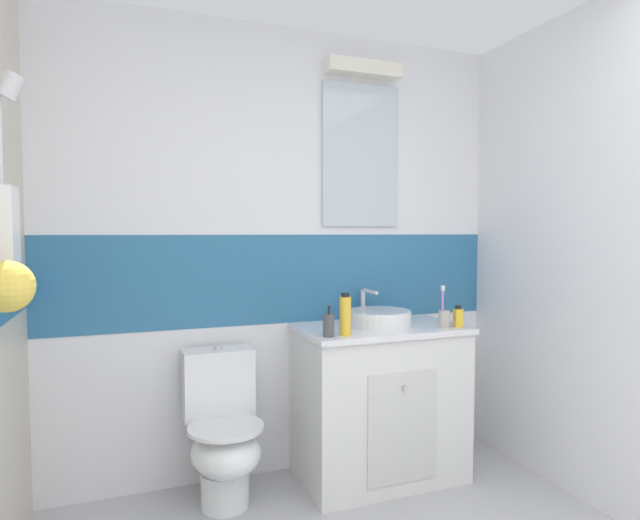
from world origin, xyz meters
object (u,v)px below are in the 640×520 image
at_px(sink_basin, 379,317).
at_px(perfume_flask_small, 458,317).
at_px(toilet, 223,433).
at_px(soap_dispenser, 329,325).
at_px(shampoo_bottle_tall, 345,315).
at_px(toothbrush_cup, 444,317).

relative_size(sink_basin, perfume_flask_small, 3.33).
bearing_deg(perfume_flask_small, toilet, 170.19).
xyz_separation_m(soap_dispenser, shampoo_bottle_tall, (0.09, 0.01, 0.04)).
bearing_deg(sink_basin, toothbrush_cup, -31.53).
bearing_deg(toilet, soap_dispenser, -23.16).
bearing_deg(toothbrush_cup, perfume_flask_small, -11.44).
bearing_deg(shampoo_bottle_tall, perfume_flask_small, -1.04).
relative_size(toilet, soap_dispenser, 5.02).
distance_m(soap_dispenser, perfume_flask_small, 0.75).
bearing_deg(shampoo_bottle_tall, sink_basin, 33.59).
height_order(sink_basin, toothbrush_cup, toothbrush_cup).
bearing_deg(sink_basin, toilet, 179.04).
bearing_deg(soap_dispenser, perfume_flask_small, -0.48).
bearing_deg(toothbrush_cup, soap_dispenser, -179.17).
bearing_deg(soap_dispenser, toothbrush_cup, 0.83).
xyz_separation_m(sink_basin, shampoo_bottle_tall, (-0.28, -0.19, 0.06)).
bearing_deg(perfume_flask_small, sink_basin, 152.19).
relative_size(soap_dispenser, shampoo_bottle_tall, 0.72).
height_order(toothbrush_cup, perfume_flask_small, toothbrush_cup).
relative_size(toilet, shampoo_bottle_tall, 3.63).
bearing_deg(toilet, shampoo_bottle_tall, -19.29).
relative_size(sink_basin, toothbrush_cup, 1.73).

